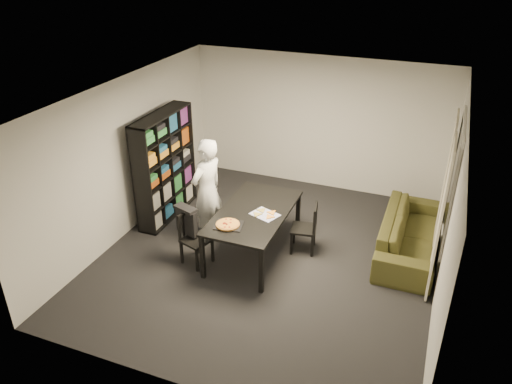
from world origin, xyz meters
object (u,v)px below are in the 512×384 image
at_px(chair_right, 309,225).
at_px(chair_left, 192,234).
at_px(person, 207,191).
at_px(sofa, 410,234).
at_px(bookshelf, 165,166).
at_px(pepperoni_pizza, 228,224).
at_px(dining_table, 254,215).
at_px(baking_tray, 229,225).

bearing_deg(chair_right, chair_left, -70.29).
xyz_separation_m(chair_left, chair_right, (1.57, 0.91, -0.01)).
distance_m(person, sofa, 3.29).
height_order(bookshelf, person, bookshelf).
distance_m(bookshelf, person, 1.15).
bearing_deg(sofa, bookshelf, 94.72).
bearing_deg(pepperoni_pizza, dining_table, 70.18).
xyz_separation_m(person, sofa, (3.14, 0.82, -0.57)).
distance_m(chair_left, person, 0.77).
bearing_deg(chair_left, chair_right, -41.77).
bearing_deg(sofa, person, 104.62).
bearing_deg(chair_right, sofa, 99.96).
relative_size(baking_tray, pepperoni_pizza, 1.14).
height_order(dining_table, chair_right, chair_right).
bearing_deg(bookshelf, person, -24.35).
xyz_separation_m(chair_left, person, (-0.06, 0.66, 0.41)).
bearing_deg(pepperoni_pizza, sofa, 30.97).
height_order(person, pepperoni_pizza, person).
xyz_separation_m(chair_right, baking_tray, (-0.96, -0.91, 0.30)).
xyz_separation_m(chair_right, pepperoni_pizza, (-0.97, -0.93, 0.32)).
relative_size(person, baking_tray, 4.43).
bearing_deg(pepperoni_pizza, baking_tray, 60.99).
distance_m(chair_right, sofa, 1.62).
distance_m(dining_table, pepperoni_pizza, 0.58).
relative_size(dining_table, chair_right, 2.22).
bearing_deg(dining_table, chair_left, -146.80).
bearing_deg(bookshelf, chair_right, -4.59).
bearing_deg(dining_table, pepperoni_pizza, -109.82).
bearing_deg(chair_right, person, -91.43).
height_order(pepperoni_pizza, sofa, pepperoni_pizza).
distance_m(chair_right, person, 1.70).
xyz_separation_m(dining_table, person, (-0.85, 0.13, 0.19)).
bearing_deg(baking_tray, chair_left, -179.69).
bearing_deg(baking_tray, bookshelf, 146.72).
relative_size(person, pepperoni_pizza, 5.06).
height_order(dining_table, baking_tray, baking_tray).
xyz_separation_m(baking_tray, sofa, (2.47, 1.47, -0.45)).
distance_m(baking_tray, pepperoni_pizza, 0.03).
height_order(baking_tray, sofa, baking_tray).
bearing_deg(chair_right, pepperoni_pizza, -56.72).
height_order(bookshelf, sofa, bookshelf).
bearing_deg(pepperoni_pizza, bookshelf, 146.20).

